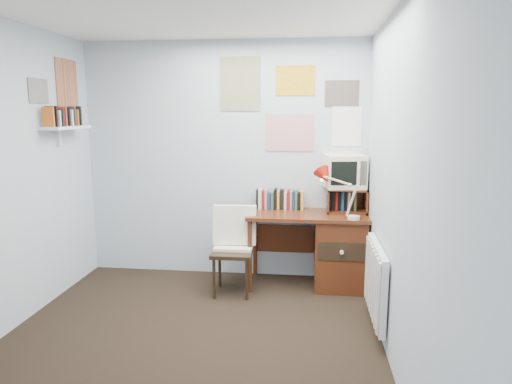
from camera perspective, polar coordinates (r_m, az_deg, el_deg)
ground at (r=3.63m, az=-9.12°, el=-19.37°), size 3.50×3.50×0.00m
back_wall at (r=4.89m, az=-4.02°, el=3.91°), size 3.00×0.02×2.50m
right_wall at (r=3.14m, az=17.59°, el=-0.05°), size 0.02×3.50×2.50m
desk at (r=4.72m, az=9.71°, el=-6.92°), size 1.20×0.55×0.76m
desk_chair at (r=4.48m, az=-2.95°, el=-7.58°), size 0.43×0.41×0.83m
desk_lamp at (r=4.40m, az=12.19°, el=-0.61°), size 0.35×0.32×0.43m
tv_riser at (r=4.72m, az=11.24°, el=-0.97°), size 0.40×0.30×0.25m
crt_tv at (r=4.69m, az=10.98°, el=2.77°), size 0.44×0.41×0.36m
book_row at (r=4.78m, az=3.63°, el=-0.83°), size 0.60×0.14×0.22m
radiator at (r=3.87m, az=14.79°, el=-10.76°), size 0.09×0.80×0.60m
wall_shelf at (r=4.73m, az=-22.67°, el=7.44°), size 0.20×0.62×0.24m
posters_back at (r=4.78m, az=4.31°, el=10.96°), size 1.20×0.01×0.90m
posters_left at (r=4.78m, az=-23.99°, el=11.94°), size 0.01×0.70×0.60m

